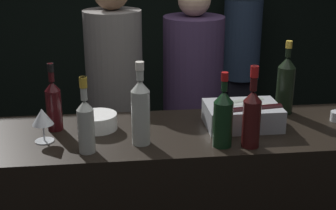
{
  "coord_description": "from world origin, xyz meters",
  "views": [
    {
      "loc": [
        -0.23,
        -1.69,
        1.93
      ],
      "look_at": [
        0.0,
        0.31,
        1.21
      ],
      "focal_mm": 50.0,
      "sensor_mm": 36.0,
      "label": 1
    }
  ],
  "objects_px": {
    "champagne_bottle": "(286,84)",
    "wine_glass": "(42,118)",
    "red_wine_bottle_black_foil": "(54,104)",
    "person_in_hoodie": "(241,58)",
    "person_blond_tee": "(193,97)",
    "red_wine_bottle_burgundy": "(223,117)",
    "person_grey_polo": "(115,101)",
    "ice_bin_with_bottles": "(243,114)",
    "white_wine_bottle": "(141,110)",
    "red_wine_bottle_tall": "(252,115)",
    "rose_wine_bottle": "(86,123)",
    "bowl_white": "(98,121)"
  },
  "relations": [
    {
      "from": "rose_wine_bottle",
      "to": "red_wine_bottle_tall",
      "type": "relative_size",
      "value": 0.91
    },
    {
      "from": "red_wine_bottle_black_foil",
      "to": "person_grey_polo",
      "type": "xyz_separation_m",
      "value": [
        0.28,
        0.72,
        -0.24
      ]
    },
    {
      "from": "rose_wine_bottle",
      "to": "person_in_hoodie",
      "type": "xyz_separation_m",
      "value": [
        1.25,
        2.17,
        -0.3
      ]
    },
    {
      "from": "wine_glass",
      "to": "rose_wine_bottle",
      "type": "relative_size",
      "value": 0.47
    },
    {
      "from": "red_wine_bottle_tall",
      "to": "champagne_bottle",
      "type": "bearing_deg",
      "value": 53.35
    },
    {
      "from": "champagne_bottle",
      "to": "red_wine_bottle_tall",
      "type": "xyz_separation_m",
      "value": [
        -0.28,
        -0.38,
        -0.01
      ]
    },
    {
      "from": "person_blond_tee",
      "to": "red_wine_bottle_burgundy",
      "type": "bearing_deg",
      "value": -156.59
    },
    {
      "from": "red_wine_bottle_tall",
      "to": "person_grey_polo",
      "type": "relative_size",
      "value": 0.2
    },
    {
      "from": "wine_glass",
      "to": "person_blond_tee",
      "type": "bearing_deg",
      "value": 51.1
    },
    {
      "from": "champagne_bottle",
      "to": "person_blond_tee",
      "type": "xyz_separation_m",
      "value": [
        -0.33,
        0.8,
        -0.32
      ]
    },
    {
      "from": "ice_bin_with_bottles",
      "to": "champagne_bottle",
      "type": "distance_m",
      "value": 0.31
    },
    {
      "from": "red_wine_bottle_black_foil",
      "to": "person_blond_tee",
      "type": "distance_m",
      "value": 1.24
    },
    {
      "from": "wine_glass",
      "to": "red_wine_bottle_black_foil",
      "type": "height_order",
      "value": "red_wine_bottle_black_foil"
    },
    {
      "from": "bowl_white",
      "to": "person_blond_tee",
      "type": "xyz_separation_m",
      "value": [
        0.6,
        0.91,
        -0.21
      ]
    },
    {
      "from": "white_wine_bottle",
      "to": "person_grey_polo",
      "type": "distance_m",
      "value": 0.96
    },
    {
      "from": "white_wine_bottle",
      "to": "red_wine_bottle_burgundy",
      "type": "xyz_separation_m",
      "value": [
        0.34,
        -0.06,
        -0.02
      ]
    },
    {
      "from": "white_wine_bottle",
      "to": "red_wine_bottle_burgundy",
      "type": "relative_size",
      "value": 1.12
    },
    {
      "from": "champagne_bottle",
      "to": "red_wine_bottle_burgundy",
      "type": "height_order",
      "value": "champagne_bottle"
    },
    {
      "from": "wine_glass",
      "to": "red_wine_bottle_tall",
      "type": "bearing_deg",
      "value": -9.87
    },
    {
      "from": "person_in_hoodie",
      "to": "bowl_white",
      "type": "bearing_deg",
      "value": -147.22
    },
    {
      "from": "red_wine_bottle_black_foil",
      "to": "person_in_hoodie",
      "type": "xyz_separation_m",
      "value": [
        1.4,
        1.91,
        -0.3
      ]
    },
    {
      "from": "bowl_white",
      "to": "rose_wine_bottle",
      "type": "height_order",
      "value": "rose_wine_bottle"
    },
    {
      "from": "white_wine_bottle",
      "to": "person_blond_tee",
      "type": "relative_size",
      "value": 0.22
    },
    {
      "from": "ice_bin_with_bottles",
      "to": "wine_glass",
      "type": "height_order",
      "value": "wine_glass"
    },
    {
      "from": "red_wine_bottle_tall",
      "to": "person_blond_tee",
      "type": "relative_size",
      "value": 0.21
    },
    {
      "from": "champagne_bottle",
      "to": "white_wine_bottle",
      "type": "relative_size",
      "value": 1.02
    },
    {
      "from": "person_blond_tee",
      "to": "bowl_white",
      "type": "bearing_deg",
      "value": 173.5
    },
    {
      "from": "champagne_bottle",
      "to": "wine_glass",
      "type": "bearing_deg",
      "value": -168.85
    },
    {
      "from": "bowl_white",
      "to": "person_in_hoodie",
      "type": "bearing_deg",
      "value": 57.86
    },
    {
      "from": "ice_bin_with_bottles",
      "to": "red_wine_bottle_black_foil",
      "type": "xyz_separation_m",
      "value": [
        -0.88,
        0.06,
        0.07
      ]
    },
    {
      "from": "red_wine_bottle_black_foil",
      "to": "red_wine_bottle_tall",
      "type": "relative_size",
      "value": 0.89
    },
    {
      "from": "person_blond_tee",
      "to": "person_in_hoodie",
      "type": "bearing_deg",
      "value": -4.21
    },
    {
      "from": "person_in_hoodie",
      "to": "person_grey_polo",
      "type": "xyz_separation_m",
      "value": [
        -1.12,
        -1.19,
        0.05
      ]
    },
    {
      "from": "wine_glass",
      "to": "white_wine_bottle",
      "type": "bearing_deg",
      "value": -9.5
    },
    {
      "from": "champagne_bottle",
      "to": "person_in_hoodie",
      "type": "distance_m",
      "value": 1.86
    },
    {
      "from": "person_in_hoodie",
      "to": "person_blond_tee",
      "type": "height_order",
      "value": "person_blond_tee"
    },
    {
      "from": "wine_glass",
      "to": "rose_wine_bottle",
      "type": "height_order",
      "value": "rose_wine_bottle"
    },
    {
      "from": "white_wine_bottle",
      "to": "person_in_hoodie",
      "type": "bearing_deg",
      "value": 64.22
    },
    {
      "from": "red_wine_bottle_burgundy",
      "to": "ice_bin_with_bottles",
      "type": "bearing_deg",
      "value": 54.4
    },
    {
      "from": "champagne_bottle",
      "to": "white_wine_bottle",
      "type": "distance_m",
      "value": 0.8
    },
    {
      "from": "bowl_white",
      "to": "person_grey_polo",
      "type": "relative_size",
      "value": 0.1
    },
    {
      "from": "ice_bin_with_bottles",
      "to": "rose_wine_bottle",
      "type": "height_order",
      "value": "rose_wine_bottle"
    },
    {
      "from": "red_wine_bottle_burgundy",
      "to": "person_in_hoodie",
      "type": "height_order",
      "value": "person_in_hoodie"
    },
    {
      "from": "person_grey_polo",
      "to": "champagne_bottle",
      "type": "bearing_deg",
      "value": 147.36
    },
    {
      "from": "red_wine_bottle_black_foil",
      "to": "red_wine_bottle_tall",
      "type": "height_order",
      "value": "red_wine_bottle_tall"
    },
    {
      "from": "red_wine_bottle_black_foil",
      "to": "person_grey_polo",
      "type": "bearing_deg",
      "value": 68.75
    },
    {
      "from": "red_wine_bottle_tall",
      "to": "person_grey_polo",
      "type": "bearing_deg",
      "value": 119.53
    },
    {
      "from": "person_in_hoodie",
      "to": "red_wine_bottle_black_foil",
      "type": "bearing_deg",
      "value": -151.44
    },
    {
      "from": "person_grey_polo",
      "to": "person_blond_tee",
      "type": "bearing_deg",
      "value": -157.2
    },
    {
      "from": "person_in_hoodie",
      "to": "champagne_bottle",
      "type": "bearing_deg",
      "value": -123.69
    }
  ]
}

